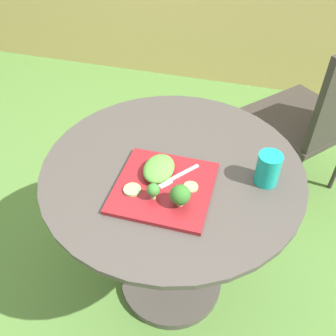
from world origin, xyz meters
name	(u,v)px	position (x,y,z in m)	size (l,w,h in m)	color
ground_plane	(171,282)	(0.00, 0.00, 0.00)	(12.00, 12.00, 0.00)	#4C7533
patio_table	(172,220)	(0.00, 0.00, 0.43)	(0.84, 0.84, 0.71)	#423D38
patio_chair	(321,112)	(0.52, 0.73, 0.53)	(0.62, 0.62, 0.90)	#332D28
salad_plate	(163,187)	(0.00, -0.10, 0.71)	(0.29, 0.29, 0.01)	maroon
drinking_glass	(268,170)	(0.29, 0.01, 0.75)	(0.07, 0.07, 0.10)	#149989
fork	(175,178)	(0.02, -0.06, 0.72)	(0.11, 0.13, 0.00)	silver
lettuce_mound	(159,168)	(-0.03, -0.05, 0.74)	(0.09, 0.13, 0.04)	#519338
broccoli_floret_0	(180,195)	(0.06, -0.16, 0.76)	(0.06, 0.06, 0.07)	#99B770
broccoli_floret_1	(153,190)	(-0.02, -0.16, 0.75)	(0.04, 0.04, 0.05)	#99B770
cucumber_slice_0	(191,187)	(0.08, -0.09, 0.72)	(0.04, 0.04, 0.01)	#8EB766
cucumber_slice_1	(132,190)	(-0.08, -0.15, 0.72)	(0.05, 0.05, 0.01)	#8EB766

